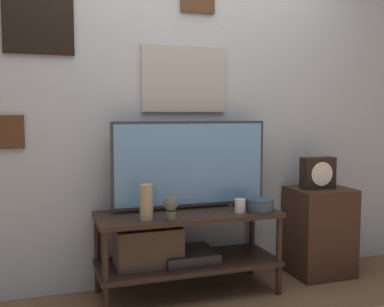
{
  "coord_description": "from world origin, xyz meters",
  "views": [
    {
      "loc": [
        -0.9,
        -2.52,
        1.21
      ],
      "look_at": [
        0.03,
        0.27,
        0.95
      ],
      "focal_mm": 42.0,
      "sensor_mm": 36.0,
      "label": 1
    }
  ],
  "objects_px": {
    "television": "(190,164)",
    "candle_jar": "(240,206)",
    "vase_tall_ceramic": "(146,202)",
    "vase_wide_bowl": "(260,205)",
    "decorative_bust": "(171,206)",
    "mantel_clock": "(318,173)"
  },
  "relations": [
    {
      "from": "television",
      "to": "vase_tall_ceramic",
      "type": "distance_m",
      "value": 0.47
    },
    {
      "from": "television",
      "to": "vase_wide_bowl",
      "type": "distance_m",
      "value": 0.55
    },
    {
      "from": "vase_wide_bowl",
      "to": "candle_jar",
      "type": "xyz_separation_m",
      "value": [
        -0.14,
        0.01,
        0.0
      ]
    },
    {
      "from": "candle_jar",
      "to": "decorative_bust",
      "type": "bearing_deg",
      "value": -173.17
    },
    {
      "from": "decorative_bust",
      "to": "television",
      "type": "bearing_deg",
      "value": 51.52
    },
    {
      "from": "vase_tall_ceramic",
      "to": "mantel_clock",
      "type": "bearing_deg",
      "value": 6.52
    },
    {
      "from": "candle_jar",
      "to": "vase_wide_bowl",
      "type": "bearing_deg",
      "value": -4.0
    },
    {
      "from": "vase_tall_ceramic",
      "to": "vase_wide_bowl",
      "type": "height_order",
      "value": "vase_tall_ceramic"
    },
    {
      "from": "vase_tall_ceramic",
      "to": "candle_jar",
      "type": "relative_size",
      "value": 2.45
    },
    {
      "from": "television",
      "to": "vase_wide_bowl",
      "type": "xyz_separation_m",
      "value": [
        0.42,
        -0.22,
        -0.27
      ]
    },
    {
      "from": "television",
      "to": "vase_tall_ceramic",
      "type": "bearing_deg",
      "value": -148.02
    },
    {
      "from": "decorative_bust",
      "to": "mantel_clock",
      "type": "xyz_separation_m",
      "value": [
        1.19,
        0.2,
        0.13
      ]
    },
    {
      "from": "television",
      "to": "decorative_bust",
      "type": "height_order",
      "value": "television"
    },
    {
      "from": "vase_tall_ceramic",
      "to": "candle_jar",
      "type": "xyz_separation_m",
      "value": [
        0.64,
        0.01,
        -0.07
      ]
    },
    {
      "from": "television",
      "to": "candle_jar",
      "type": "distance_m",
      "value": 0.44
    },
    {
      "from": "vase_wide_bowl",
      "to": "mantel_clock",
      "type": "bearing_deg",
      "value": 15.42
    },
    {
      "from": "vase_wide_bowl",
      "to": "decorative_bust",
      "type": "height_order",
      "value": "decorative_bust"
    },
    {
      "from": "television",
      "to": "candle_jar",
      "type": "relative_size",
      "value": 12.04
    },
    {
      "from": "television",
      "to": "mantel_clock",
      "type": "height_order",
      "value": "television"
    },
    {
      "from": "television",
      "to": "mantel_clock",
      "type": "bearing_deg",
      "value": -4.3
    },
    {
      "from": "candle_jar",
      "to": "decorative_bust",
      "type": "xyz_separation_m",
      "value": [
        -0.49,
        -0.06,
        0.04
      ]
    },
    {
      "from": "decorative_bust",
      "to": "vase_wide_bowl",
      "type": "bearing_deg",
      "value": 4.41
    }
  ]
}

